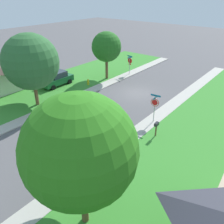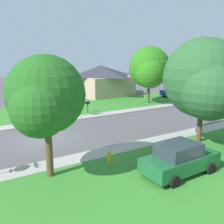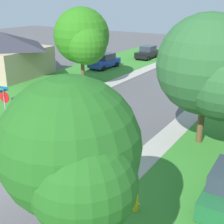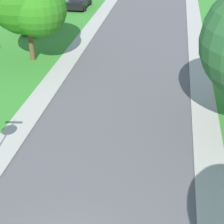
% 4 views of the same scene
% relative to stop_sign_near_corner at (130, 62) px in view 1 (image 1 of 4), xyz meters
% --- Properties ---
extents(ground_plane, '(120.00, 120.00, 0.00)m').
position_rel_stop_sign_near_corner_xyz_m(ground_plane, '(-4.55, 4.89, -1.88)').
color(ground_plane, '#565456').
extents(sidewalk_east, '(1.40, 56.00, 0.10)m').
position_rel_stop_sign_near_corner_xyz_m(sidewalk_east, '(0.15, 16.89, -1.83)').
color(sidewalk_east, '#ADA89E').
rests_on(sidewalk_east, ground).
extents(sidewalk_west, '(1.40, 56.00, 0.10)m').
position_rel_stop_sign_near_corner_xyz_m(sidewalk_west, '(-9.25, 16.89, -1.83)').
color(sidewalk_west, '#ADA89E').
rests_on(sidewalk_west, ground).
extents(lawn_west, '(8.00, 56.00, 0.08)m').
position_rel_stop_sign_near_corner_xyz_m(lawn_west, '(-13.95, 16.89, -1.84)').
color(lawn_west, '#38842D').
rests_on(lawn_west, ground).
extents(stop_sign_near_corner, '(0.91, 0.91, 2.77)m').
position_rel_stop_sign_near_corner_xyz_m(stop_sign_near_corner, '(0.00, 0.00, 0.00)').
color(stop_sign_near_corner, '#9E9EA3').
rests_on(stop_sign_near_corner, ground).
extents(stop_sign_far_corner, '(0.92, 0.92, 2.77)m').
position_rel_stop_sign_near_corner_xyz_m(stop_sign_far_corner, '(-9.44, 9.73, 0.01)').
color(stop_sign_far_corner, '#9E9EA3').
rests_on(stop_sign_far_corner, ground).
extents(car_green_far_down_street, '(2.09, 4.33, 1.76)m').
position_rel_stop_sign_near_corner_xyz_m(car_green_far_down_street, '(4.80, 9.14, -1.00)').
color(car_green_far_down_street, '#1E6033').
rests_on(car_green_far_down_street, ground).
extents(tree_across_left, '(4.13, 3.85, 6.24)m').
position_rel_stop_sign_near_corner_xyz_m(tree_across_left, '(1.68, 3.16, 2.31)').
color(tree_across_left, brown).
rests_on(tree_across_left, ground).
extents(tree_sidewalk_mid, '(5.89, 5.48, 7.38)m').
position_rel_stop_sign_near_corner_xyz_m(tree_sidewalk_mid, '(2.24, 13.95, 2.58)').
color(tree_sidewalk_mid, brown).
rests_on(tree_sidewalk_mid, ground).
extents(tree_sidewalk_far, '(5.61, 5.22, 7.25)m').
position_rel_stop_sign_near_corner_xyz_m(tree_sidewalk_far, '(-11.51, 20.77, 2.59)').
color(tree_sidewalk_far, brown).
rests_on(tree_sidewalk_far, ground).
extents(fire_hydrant, '(0.38, 0.22, 0.83)m').
position_rel_stop_sign_near_corner_xyz_m(fire_hydrant, '(1.72, 6.70, -1.44)').
color(fire_hydrant, gold).
rests_on(fire_hydrant, ground).
extents(mailbox, '(0.27, 0.49, 1.31)m').
position_rel_stop_sign_near_corner_xyz_m(mailbox, '(-10.74, 11.62, -0.87)').
color(mailbox, brown).
rests_on(mailbox, ground).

